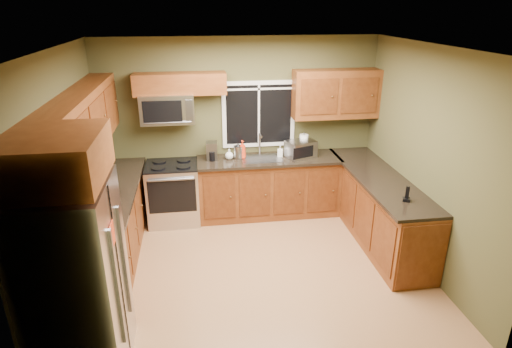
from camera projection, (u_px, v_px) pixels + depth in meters
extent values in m
plane|color=#9B6C44|center=(256.00, 268.00, 5.42)|extent=(4.20, 4.20, 0.00)
plane|color=white|center=(256.00, 48.00, 4.42)|extent=(4.20, 4.20, 0.00)
plane|color=#484626|center=(239.00, 128.00, 6.57)|extent=(4.20, 0.00, 4.20)
plane|color=#484626|center=(290.00, 253.00, 3.26)|extent=(4.20, 0.00, 4.20)
plane|color=#484626|center=(65.00, 179.00, 4.64)|extent=(0.00, 3.60, 3.60)
plane|color=#484626|center=(427.00, 160.00, 5.20)|extent=(0.00, 3.60, 3.60)
cube|color=white|center=(259.00, 114.00, 6.52)|extent=(1.12, 0.03, 1.02)
cube|color=black|center=(259.00, 115.00, 6.51)|extent=(1.00, 0.01, 0.90)
cube|color=white|center=(259.00, 115.00, 6.51)|extent=(0.03, 0.01, 0.90)
cube|color=white|center=(259.00, 89.00, 6.36)|extent=(1.00, 0.01, 0.03)
cube|color=brown|center=(111.00, 229.00, 5.45)|extent=(0.60, 2.65, 0.90)
cube|color=black|center=(108.00, 195.00, 5.28)|extent=(0.65, 2.65, 0.04)
cube|color=brown|center=(269.00, 187.00, 6.68)|extent=(2.17, 0.60, 0.90)
cube|color=black|center=(269.00, 160.00, 6.49)|extent=(2.17, 0.65, 0.04)
cube|color=brown|center=(377.00, 208.00, 6.00)|extent=(0.60, 2.50, 0.90)
cube|color=#57280F|center=(422.00, 257.00, 4.84)|extent=(0.56, 0.02, 0.82)
cube|color=black|center=(379.00, 178.00, 5.82)|extent=(0.65, 2.50, 0.04)
cube|color=brown|center=(84.00, 122.00, 4.91)|extent=(0.33, 2.65, 0.72)
cube|color=brown|center=(180.00, 84.00, 6.04)|extent=(1.30, 0.33, 0.30)
cube|color=brown|center=(336.00, 94.00, 6.42)|extent=(1.30, 0.33, 0.72)
cube|color=brown|center=(54.00, 159.00, 3.24)|extent=(0.72, 0.90, 0.38)
cube|color=#B7B7BC|center=(77.00, 283.00, 3.66)|extent=(0.72, 0.90, 1.80)
cube|color=slate|center=(117.00, 288.00, 3.50)|extent=(0.03, 0.04, 1.10)
cube|color=slate|center=(124.00, 261.00, 3.87)|extent=(0.03, 0.04, 1.10)
cube|color=black|center=(121.00, 279.00, 3.70)|extent=(0.01, 0.02, 1.78)
cube|color=red|center=(112.00, 234.00, 3.43)|extent=(0.01, 0.14, 0.20)
cube|color=#B7B7BC|center=(174.00, 194.00, 6.47)|extent=(0.76, 0.65, 0.90)
cube|color=black|center=(171.00, 165.00, 6.30)|extent=(0.76, 0.64, 0.03)
cube|color=black|center=(172.00, 197.00, 6.13)|extent=(0.68, 0.02, 0.50)
cylinder|color=slate|center=(171.00, 180.00, 6.01)|extent=(0.64, 0.04, 0.04)
cylinder|color=black|center=(158.00, 168.00, 6.14)|extent=(0.20, 0.20, 0.01)
cylinder|color=black|center=(183.00, 167.00, 6.18)|extent=(0.20, 0.20, 0.01)
cylinder|color=black|center=(159.00, 161.00, 6.39)|extent=(0.20, 0.20, 0.01)
cylinder|color=black|center=(184.00, 160.00, 6.44)|extent=(0.20, 0.20, 0.01)
cube|color=#B7B7BC|center=(167.00, 108.00, 6.12)|extent=(0.76, 0.38, 0.42)
cube|color=black|center=(162.00, 112.00, 5.93)|extent=(0.54, 0.01, 0.30)
cube|color=slate|center=(189.00, 111.00, 5.98)|extent=(0.10, 0.01, 0.30)
cylinder|color=slate|center=(168.00, 123.00, 5.98)|extent=(0.66, 0.02, 0.02)
cube|color=slate|center=(262.00, 159.00, 6.47)|extent=(0.60, 0.42, 0.02)
cylinder|color=#B7B7BC|center=(260.00, 144.00, 6.59)|extent=(0.03, 0.03, 0.34)
cylinder|color=#B7B7BC|center=(261.00, 135.00, 6.46)|extent=(0.03, 0.18, 0.03)
cube|color=#B7B7BC|center=(301.00, 149.00, 6.49)|extent=(0.50, 0.44, 0.26)
cube|color=black|center=(303.00, 152.00, 6.34)|extent=(0.33, 0.14, 0.18)
cube|color=slate|center=(212.00, 151.00, 6.40)|extent=(0.17, 0.20, 0.27)
cylinder|color=black|center=(212.00, 156.00, 6.36)|extent=(0.10, 0.10, 0.14)
cylinder|color=#B7B7BC|center=(238.00, 152.00, 6.43)|extent=(0.14, 0.14, 0.20)
cone|color=black|center=(238.00, 145.00, 6.39)|extent=(0.10, 0.10, 0.05)
cylinder|color=white|center=(304.00, 144.00, 6.64)|extent=(0.17, 0.17, 0.31)
cylinder|color=slate|center=(304.00, 134.00, 6.58)|extent=(0.03, 0.03, 0.04)
imported|color=red|center=(242.00, 149.00, 6.44)|extent=(0.13, 0.13, 0.28)
imported|color=white|center=(280.00, 151.00, 6.52)|extent=(0.09, 0.09, 0.17)
imported|color=white|center=(229.00, 154.00, 6.42)|extent=(0.14, 0.14, 0.16)
cube|color=black|center=(406.00, 199.00, 5.08)|extent=(0.11, 0.11, 0.04)
cube|color=black|center=(407.00, 192.00, 5.04)|extent=(0.05, 0.04, 0.15)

